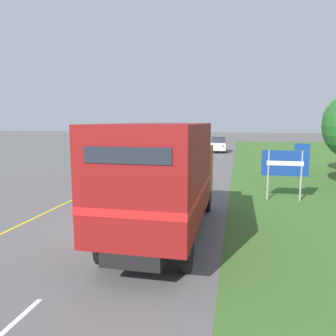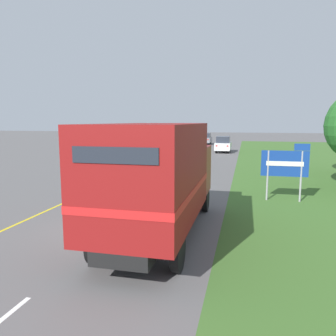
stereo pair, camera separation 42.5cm
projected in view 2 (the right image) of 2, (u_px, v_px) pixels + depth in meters
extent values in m
plane|color=#5B5959|center=(112.00, 230.00, 11.46)|extent=(200.00, 200.00, 0.00)
cube|color=yellow|center=(156.00, 162.00, 30.59)|extent=(0.12, 68.62, 0.01)
cube|color=white|center=(120.00, 223.00, 12.17)|extent=(0.12, 2.60, 0.01)
cube|color=white|center=(164.00, 188.00, 18.53)|extent=(0.12, 2.60, 0.01)
cube|color=white|center=(185.00, 171.00, 24.88)|extent=(0.12, 2.60, 0.01)
cube|color=white|center=(197.00, 161.00, 31.24)|extent=(0.12, 2.60, 0.01)
cube|color=white|center=(206.00, 154.00, 37.59)|extent=(0.12, 2.60, 0.01)
cylinder|color=black|center=(155.00, 197.00, 14.30)|extent=(0.22, 1.00, 1.00)
cylinder|color=black|center=(206.00, 200.00, 13.79)|extent=(0.22, 1.00, 1.00)
cylinder|color=black|center=(96.00, 245.00, 8.74)|extent=(0.22, 1.00, 1.00)
cylinder|color=black|center=(178.00, 253.00, 8.23)|extent=(0.22, 1.00, 1.00)
cube|color=black|center=(161.00, 214.00, 10.96)|extent=(1.43, 7.72, 0.36)
cube|color=maroon|center=(152.00, 172.00, 9.72)|extent=(2.60, 5.62, 2.85)
cube|color=red|center=(152.00, 188.00, 9.79)|extent=(2.62, 5.64, 0.20)
cube|color=#232833|center=(114.00, 155.00, 6.89)|extent=(1.95, 0.03, 0.36)
cube|color=maroon|center=(178.00, 169.00, 13.51)|extent=(2.49, 2.10, 1.90)
cube|color=#283342|center=(183.00, 161.00, 14.49)|extent=(2.21, 0.03, 0.85)
cylinder|color=black|center=(157.00, 163.00, 27.04)|extent=(0.16, 0.66, 0.66)
cylinder|color=black|center=(174.00, 164.00, 26.70)|extent=(0.16, 0.66, 0.66)
cylinder|color=black|center=(148.00, 167.00, 24.63)|extent=(0.16, 0.66, 0.66)
cylinder|color=black|center=(167.00, 168.00, 24.30)|extent=(0.16, 0.66, 0.66)
cube|color=white|center=(162.00, 160.00, 25.61)|extent=(1.80, 4.03, 0.86)
cube|color=#282D38|center=(161.00, 150.00, 25.34)|extent=(1.55, 2.22, 0.73)
cube|color=red|center=(146.00, 161.00, 23.78)|extent=(0.20, 0.03, 0.14)
cube|color=red|center=(163.00, 161.00, 23.49)|extent=(0.20, 0.03, 0.14)
cylinder|color=black|center=(218.00, 148.00, 41.43)|extent=(0.16, 0.66, 0.66)
cylinder|color=black|center=(230.00, 149.00, 41.09)|extent=(0.16, 0.66, 0.66)
cylinder|color=black|center=(216.00, 150.00, 38.87)|extent=(0.16, 0.66, 0.66)
cylinder|color=black|center=(229.00, 151.00, 38.53)|extent=(0.16, 0.66, 0.66)
cube|color=white|center=(223.00, 146.00, 39.92)|extent=(1.80, 4.30, 0.87)
cube|color=#282D38|center=(223.00, 139.00, 39.64)|extent=(1.55, 2.36, 0.74)
cube|color=red|center=(217.00, 146.00, 37.96)|extent=(0.20, 0.03, 0.14)
cube|color=red|center=(228.00, 146.00, 37.67)|extent=(0.20, 0.03, 0.14)
cylinder|color=black|center=(202.00, 142.00, 54.96)|extent=(0.16, 0.66, 0.66)
cylinder|color=black|center=(211.00, 142.00, 54.62)|extent=(0.16, 0.66, 0.66)
cylinder|color=black|center=(200.00, 143.00, 52.50)|extent=(0.16, 0.66, 0.66)
cylinder|color=black|center=(209.00, 143.00, 52.16)|extent=(0.16, 0.66, 0.66)
cube|color=gray|center=(205.00, 140.00, 53.50)|extent=(1.80, 4.11, 0.81)
cube|color=#282D38|center=(205.00, 135.00, 53.24)|extent=(1.55, 2.26, 0.69)
cube|color=red|center=(200.00, 140.00, 51.64)|extent=(0.20, 0.03, 0.14)
cube|color=red|center=(208.00, 140.00, 51.35)|extent=(0.20, 0.03, 0.14)
cylinder|color=#9E9EA3|center=(268.00, 175.00, 15.64)|extent=(0.09, 0.09, 2.41)
cylinder|color=#9E9EA3|center=(301.00, 177.00, 15.29)|extent=(0.09, 0.09, 2.41)
cube|color=navy|center=(285.00, 164.00, 15.38)|extent=(2.14, 0.06, 1.22)
cube|color=navy|center=(302.00, 147.00, 15.10)|extent=(0.69, 0.06, 0.32)
cube|color=silver|center=(285.00, 164.00, 15.35)|extent=(1.67, 0.02, 0.22)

